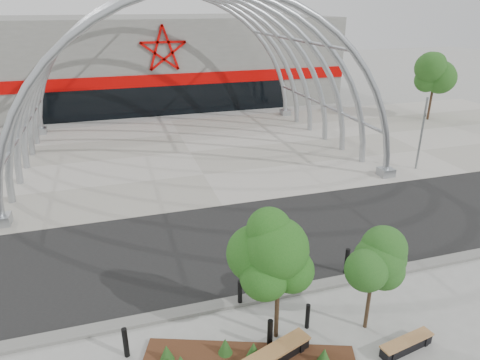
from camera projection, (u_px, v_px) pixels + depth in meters
ground at (273, 291)px, 14.92m from camera, size 140.00×140.00×0.00m
road at (243, 241)px, 18.00m from camera, size 140.00×7.00×0.02m
forecourt at (190, 152)px, 28.58m from camera, size 60.00×17.00×0.04m
kerb at (276, 294)px, 14.67m from camera, size 60.00×0.50×0.12m
arena_building at (154, 59)px, 42.88m from camera, size 34.00×15.24×8.00m
vault_canopy at (190, 152)px, 28.58m from camera, size 20.80×15.80×20.36m
signal_pole at (422, 133)px, 24.89m from camera, size 0.31×0.60×4.34m
street_tree_0 at (279, 251)px, 11.77m from camera, size 1.82×1.82×4.15m
street_tree_1 at (375, 258)px, 12.31m from camera, size 1.47×1.47×3.49m
bench_0 at (274, 357)px, 11.83m from camera, size 2.39×1.26×0.49m
bench_1 at (406, 345)px, 12.33m from camera, size 1.82×0.69×0.37m
bollard_0 at (126, 342)px, 12.01m from camera, size 0.15×0.15×0.97m
bollard_1 at (240, 293)px, 14.06m from camera, size 0.15×0.15×0.94m
bollard_2 at (270, 335)px, 12.26m from camera, size 0.16×0.16×1.01m
bollard_3 at (308, 316)px, 13.08m from camera, size 0.14×0.14×0.86m
bollard_4 at (347, 261)px, 15.70m from camera, size 0.16×0.16×1.03m
bg_tree_1 at (436, 69)px, 34.81m from camera, size 2.70×2.70×5.91m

